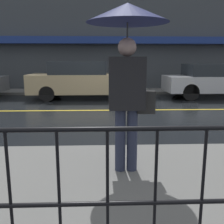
# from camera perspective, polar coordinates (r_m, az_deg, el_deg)

# --- Properties ---
(ground_plane) EXTENTS (80.00, 80.00, 0.00)m
(ground_plane) POSITION_cam_1_polar(r_m,az_deg,el_deg) (8.59, -0.80, 0.38)
(ground_plane) COLOR black
(sidewalk_near) EXTENTS (28.00, 2.99, 0.12)m
(sidewalk_near) POSITION_cam_1_polar(r_m,az_deg,el_deg) (3.40, 1.65, -16.20)
(sidewalk_near) COLOR #60605E
(sidewalk_near) RESTS_ON ground_plane
(sidewalk_far) EXTENTS (28.00, 1.70, 0.12)m
(sidewalk_far) POSITION_cam_1_polar(r_m,az_deg,el_deg) (13.30, -1.34, 4.54)
(sidewalk_far) COLOR #60605E
(sidewalk_far) RESTS_ON ground_plane
(lane_marking) EXTENTS (25.20, 0.12, 0.01)m
(lane_marking) POSITION_cam_1_polar(r_m,az_deg,el_deg) (8.59, -0.80, 0.41)
(lane_marking) COLOR gold
(lane_marking) RESTS_ON ground_plane
(building_storefront) EXTENTS (28.00, 0.85, 6.68)m
(building_storefront) POSITION_cam_1_polar(r_m,az_deg,el_deg) (14.28, -1.47, 18.03)
(building_storefront) COLOR #383D42
(building_storefront) RESTS_ON ground_plane
(railing_foreground) EXTENTS (12.00, 0.04, 1.05)m
(railing_foreground) POSITION_cam_1_polar(r_m,az_deg,el_deg) (1.97, 4.31, -14.32)
(railing_foreground) COLOR black
(railing_foreground) RESTS_ON sidewalk_near
(pedestrian) EXTENTS (1.05, 1.05, 2.20)m
(pedestrian) POSITION_cam_1_polar(r_m,az_deg,el_deg) (3.44, 3.43, 14.58)
(pedestrian) COLOR #23283D
(pedestrian) RESTS_ON sidewalk_near
(car_tan) EXTENTS (4.42, 1.82, 1.56)m
(car_tan) POSITION_cam_1_polar(r_m,az_deg,el_deg) (11.22, -6.55, 6.95)
(car_tan) COLOR tan
(car_tan) RESTS_ON ground_plane
(car_silver) EXTENTS (4.36, 1.77, 1.45)m
(car_silver) POSITION_cam_1_polar(r_m,az_deg,el_deg) (12.21, 21.50, 6.41)
(car_silver) COLOR #B2B5BA
(car_silver) RESTS_ON ground_plane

